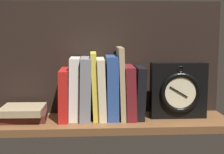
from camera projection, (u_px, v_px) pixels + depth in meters
ground_plane at (102, 123)px, 114.77cm from camera, size 89.07×22.12×2.50cm
back_panel at (101, 58)px, 122.07cm from camera, size 89.07×1.20×41.32cm
book_red_requiem at (65, 94)px, 114.50cm from camera, size 3.37×15.88×17.44cm
book_white_catcher at (75, 88)px, 114.44cm from camera, size 3.88×12.38×21.47cm
book_gray_chess at (86, 88)px, 114.67cm from camera, size 4.25×15.24×21.49cm
book_yellow_seinlanguage at (95, 86)px, 114.73cm from camera, size 2.73×12.84×23.27cm
book_cream_twain at (102, 88)px, 115.04cm from camera, size 3.30×14.43×21.15cm
book_blue_modern at (112, 87)px, 115.19cm from camera, size 4.11×13.59×21.99cm
book_tan_shortstories at (121, 83)px, 115.17cm from camera, size 2.68×13.99×25.02cm
book_maroon_dawkins at (129, 92)px, 115.81cm from camera, size 3.98×14.90×18.51cm
book_black_skeptic at (139, 92)px, 116.04cm from camera, size 3.72×13.45×18.17cm
framed_clock at (179, 91)px, 115.47cm from camera, size 19.60×6.30×19.60cm
book_stack_side at (22, 114)px, 112.40cm from camera, size 18.04×13.87×4.92cm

